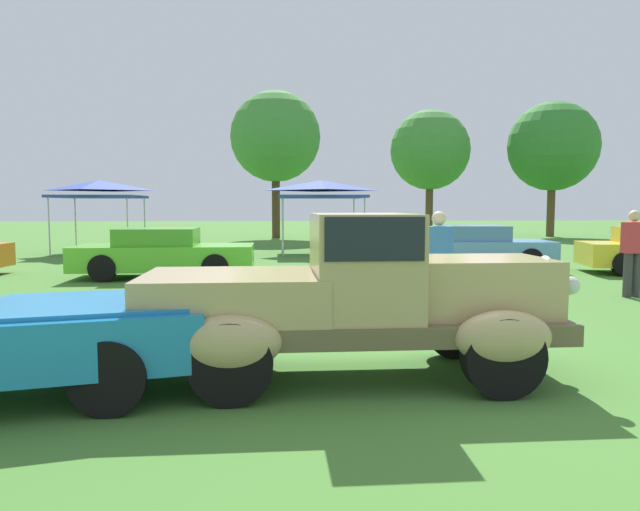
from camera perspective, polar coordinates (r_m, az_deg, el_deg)
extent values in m
plane|color=#42752D|center=(6.56, 6.76, -10.87)|extent=(120.00, 120.00, 0.00)
cube|color=brown|center=(6.04, 3.10, -6.76)|extent=(4.20, 1.47, 0.20)
cube|color=tan|center=(6.27, 14.56, -2.96)|extent=(1.56, 1.10, 0.60)
ellipsoid|color=silver|center=(6.57, 21.14, -2.95)|extent=(0.16, 0.52, 0.68)
cube|color=tan|center=(5.96, 4.22, -0.89)|extent=(1.01, 1.38, 1.04)
cube|color=black|center=(5.94, 4.23, 1.99)|extent=(0.92, 1.41, 0.40)
cube|color=tan|center=(5.94, -8.30, -4.06)|extent=(1.83, 1.42, 0.48)
ellipsoid|color=tan|center=(7.02, 13.08, -5.23)|extent=(0.92, 0.37, 0.52)
ellipsoid|color=tan|center=(5.69, 17.53, -7.71)|extent=(0.92, 0.37, 0.52)
ellipsoid|color=tan|center=(6.70, -7.87, -5.63)|extent=(0.92, 0.37, 0.52)
ellipsoid|color=tan|center=(5.30, -8.76, -8.48)|extent=(0.92, 0.37, 0.52)
sphere|color=silver|center=(6.98, 19.93, -1.81)|extent=(0.18, 0.18, 0.18)
sphere|color=silver|center=(6.19, 23.31, -2.74)|extent=(0.18, 0.18, 0.18)
cylinder|color=black|center=(7.06, 13.05, -6.67)|extent=(0.76, 0.24, 0.76)
cylinder|color=black|center=(5.73, 17.49, -9.47)|extent=(0.76, 0.24, 0.76)
cylinder|color=black|center=(6.74, -7.85, -7.13)|extent=(0.76, 0.24, 0.76)
cylinder|color=black|center=(5.34, -8.73, -10.36)|extent=(0.76, 0.24, 0.76)
cube|color=#1E7AB7|center=(6.01, -20.95, -5.10)|extent=(2.08, 1.81, 0.20)
cube|color=silver|center=(6.13, -11.17, -9.35)|extent=(0.47, 1.63, 0.12)
cylinder|color=black|center=(6.85, -19.43, -7.60)|extent=(0.66, 0.20, 0.66)
cylinder|color=black|center=(5.35, -20.04, -11.14)|extent=(0.66, 0.20, 0.66)
cube|color=#60C62D|center=(14.90, -14.91, -0.17)|extent=(4.34, 1.71, 0.60)
cube|color=#4D9F24|center=(14.89, -15.61, 1.74)|extent=(1.91, 1.46, 0.44)
cylinder|color=black|center=(13.97, -10.22, -1.15)|extent=(0.64, 0.22, 0.64)
cylinder|color=black|center=(14.46, -20.51, -1.18)|extent=(0.64, 0.22, 0.64)
cube|color=#669EDB|center=(16.93, 15.36, 0.42)|extent=(4.02, 2.06, 0.60)
cube|color=#517EAF|center=(16.86, 14.89, 2.11)|extent=(1.84, 1.61, 0.44)
cylinder|color=black|center=(16.53, 19.90, -0.43)|extent=(0.64, 0.22, 0.64)
cylinder|color=black|center=(15.95, 11.95, -0.43)|extent=(0.64, 0.22, 0.64)
cylinder|color=black|center=(16.50, 27.63, -0.71)|extent=(0.64, 0.22, 0.64)
cylinder|color=#383838|center=(9.28, 10.85, -3.54)|extent=(0.16, 0.16, 0.86)
cylinder|color=#383838|center=(9.35, 12.01, -3.49)|extent=(0.16, 0.16, 0.86)
cube|color=#336BB2|center=(9.24, 11.51, 0.97)|extent=(0.42, 0.27, 0.60)
sphere|color=beige|center=(9.22, 11.56, 3.57)|extent=(0.22, 0.22, 0.22)
cylinder|color=#383838|center=(12.78, 27.89, -1.72)|extent=(0.16, 0.16, 0.86)
cylinder|color=#383838|center=(12.91, 28.56, -1.68)|extent=(0.16, 0.16, 0.86)
cube|color=#D1333D|center=(12.79, 28.36, 1.55)|extent=(0.43, 0.30, 0.60)
sphere|color=beige|center=(12.77, 28.44, 3.43)|extent=(0.22, 0.22, 0.22)
cylinder|color=#B7B7BC|center=(24.19, -16.78, 2.94)|extent=(0.05, 0.05, 2.05)
cylinder|color=#B7B7BC|center=(21.58, -18.32, 2.68)|extent=(0.05, 0.05, 2.05)
cylinder|color=#B7B7BC|center=(24.91, -22.82, 2.81)|extent=(0.05, 0.05, 2.05)
cylinder|color=#B7B7BC|center=(22.38, -25.00, 2.54)|extent=(0.05, 0.05, 2.05)
cube|color=#2D429E|center=(23.22, -20.81, 5.40)|extent=(2.98, 2.98, 0.10)
pyramid|color=#2D429E|center=(23.22, -20.84, 6.44)|extent=(2.92, 2.92, 0.38)
cylinder|color=#B7B7BC|center=(23.37, 3.33, 3.08)|extent=(0.05, 0.05, 2.05)
cylinder|color=#B7B7BC|center=(20.54, 4.38, 2.81)|extent=(0.05, 0.05, 2.05)
cylinder|color=#B7B7BC|center=(23.16, -3.71, 3.06)|extent=(0.05, 0.05, 2.05)
cylinder|color=#B7B7BC|center=(20.31, -3.64, 2.79)|extent=(0.05, 0.05, 2.05)
cube|color=#2D429E|center=(21.78, 0.09, 5.78)|extent=(3.18, 3.18, 0.10)
pyramid|color=#2D429E|center=(21.80, 0.09, 6.88)|extent=(3.11, 3.11, 0.38)
cylinder|color=#47331E|center=(31.91, -4.34, 5.44)|extent=(0.44, 0.44, 4.14)
sphere|color=#428938|center=(32.12, -4.38, 11.53)|extent=(4.87, 4.87, 4.87)
cylinder|color=brown|center=(35.19, 10.65, 5.00)|extent=(0.44, 0.44, 3.74)
sphere|color=#428938|center=(35.34, 10.73, 10.12)|extent=(4.66, 4.66, 4.66)
cylinder|color=brown|center=(35.66, 21.68, 4.72)|extent=(0.44, 0.44, 3.72)
sphere|color=#337A2D|center=(35.81, 21.84, 9.89)|extent=(4.99, 4.99, 4.99)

